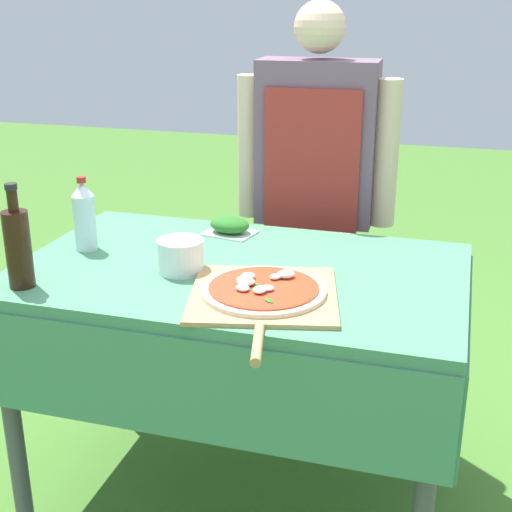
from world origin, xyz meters
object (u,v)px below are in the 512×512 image
prep_table (240,302)px  water_bottle (84,216)px  person_cook (315,184)px  mixing_tub (181,256)px  pizza_on_peel (263,293)px  herb_container (230,226)px  oil_bottle (18,247)px

prep_table → water_bottle: water_bottle is taller
person_cook → mixing_tub: size_ratio=11.64×
pizza_on_peel → herb_container: bearing=104.6°
mixing_tub → person_cook: bearing=72.0°
pizza_on_peel → mixing_tub: mixing_tub is taller
mixing_tub → herb_container: bearing=85.8°
water_bottle → pizza_on_peel: bearing=-18.4°
person_cook → mixing_tub: 0.75m
pizza_on_peel → mixing_tub: size_ratio=4.44×
water_bottle → mixing_tub: (0.35, -0.09, -0.06)m
pizza_on_peel → person_cook: bearing=79.7°
water_bottle → herb_container: water_bottle is taller
prep_table → pizza_on_peel: size_ratio=2.21×
person_cook → herb_container: 0.42m
person_cook → pizza_on_peel: size_ratio=2.62×
pizza_on_peel → herb_container: (-0.25, 0.47, 0.01)m
mixing_tub → water_bottle: bearing=165.1°
oil_bottle → water_bottle: size_ratio=1.25×
water_bottle → mixing_tub: water_bottle is taller
water_bottle → mixing_tub: bearing=-14.9°
water_bottle → herb_container: size_ratio=1.29×
pizza_on_peel → oil_bottle: oil_bottle is taller
oil_bottle → herb_container: size_ratio=1.60×
prep_table → person_cook: 0.67m
prep_table → water_bottle: (-0.50, 0.02, 0.21)m
prep_table → mixing_tub: (-0.15, -0.08, 0.15)m
prep_table → mixing_tub: mixing_tub is taller
herb_container → mixing_tub: size_ratio=1.35×
pizza_on_peel → mixing_tub: (-0.27, 0.11, 0.03)m
pizza_on_peel → water_bottle: (-0.62, 0.21, 0.09)m
person_cook → water_bottle: (-0.58, -0.62, 0.01)m
prep_table → pizza_on_peel: 0.26m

